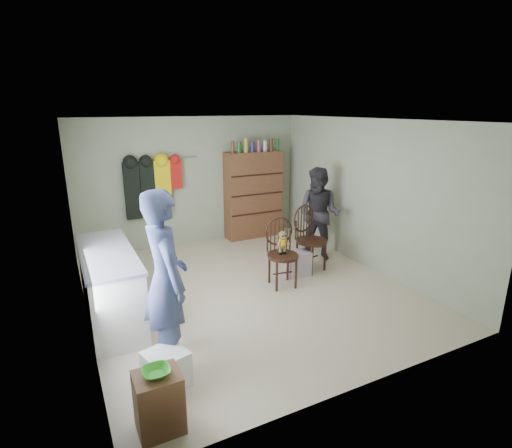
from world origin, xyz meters
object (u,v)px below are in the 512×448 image
counter (110,285)px  chair_front (282,249)px  chair_far (309,236)px  dresser (253,194)px

counter → chair_front: 2.50m
chair_front → chair_far: chair_far is taller
counter → chair_far: size_ratio=1.68×
counter → chair_far: 3.23m
counter → chair_front: (2.50, -0.07, 0.12)m
chair_front → chair_far: size_ratio=0.95×
chair_far → dresser: (-0.02, 2.05, 0.32)m
chair_front → dresser: (0.70, 2.37, 0.33)m
chair_front → dresser: bearing=82.0°
chair_front → dresser: 2.49m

